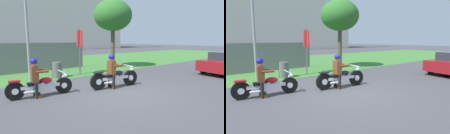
# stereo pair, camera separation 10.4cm
# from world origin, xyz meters

# --- Properties ---
(ground) EXTENTS (120.00, 120.00, 0.00)m
(ground) POSITION_xyz_m (0.00, 0.00, 0.00)
(ground) COLOR #424247
(grass_verge) EXTENTS (60.00, 12.00, 0.01)m
(grass_verge) POSITION_xyz_m (0.00, 9.70, 0.00)
(grass_verge) COLOR #3D7533
(grass_verge) RESTS_ON ground
(stadium_facade) EXTENTS (45.14, 8.00, 12.25)m
(stadium_facade) POSITION_xyz_m (3.47, 32.53, 6.13)
(stadium_facade) COLOR silver
(stadium_facade) RESTS_ON ground
(motorcycle_lead) EXTENTS (2.25, 0.68, 0.90)m
(motorcycle_lead) POSITION_xyz_m (0.32, 0.81, 0.41)
(motorcycle_lead) COLOR black
(motorcycle_lead) RESTS_ON ground
(rider_lead) EXTENTS (0.60, 0.52, 1.42)m
(rider_lead) POSITION_xyz_m (0.16, 0.83, 0.83)
(rider_lead) COLOR black
(rider_lead) RESTS_ON ground
(motorcycle_follow) EXTENTS (2.24, 0.69, 0.86)m
(motorcycle_follow) POSITION_xyz_m (-2.51, 1.54, 0.38)
(motorcycle_follow) COLOR black
(motorcycle_follow) RESTS_ON ground
(rider_follow) EXTENTS (0.60, 0.52, 1.38)m
(rider_follow) POSITION_xyz_m (-2.68, 1.57, 0.81)
(rider_follow) COLOR black
(rider_follow) RESTS_ON ground
(tree_roadside) EXTENTS (2.69, 2.69, 4.76)m
(tree_roadside) POSITION_xyz_m (3.93, 5.23, 3.65)
(tree_roadside) COLOR brown
(tree_roadside) RESTS_ON ground
(streetlight_pole) EXTENTS (0.96, 0.20, 5.19)m
(streetlight_pole) POSITION_xyz_m (-1.94, 4.34, 3.29)
(streetlight_pole) COLOR gray
(streetlight_pole) RESTS_ON ground
(trash_can) EXTENTS (0.52, 0.52, 0.83)m
(trash_can) POSITION_xyz_m (-0.69, 4.32, 0.42)
(trash_can) COLOR #595E5B
(trash_can) RESTS_ON ground
(sign_banner) EXTENTS (0.08, 0.60, 2.60)m
(sign_banner) POSITION_xyz_m (0.73, 4.38, 1.72)
(sign_banner) COLOR gray
(sign_banner) RESTS_ON ground
(fence_segment) EXTENTS (7.00, 0.06, 1.80)m
(fence_segment) POSITION_xyz_m (-1.03, 7.00, 0.90)
(fence_segment) COLOR slate
(fence_segment) RESTS_ON ground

